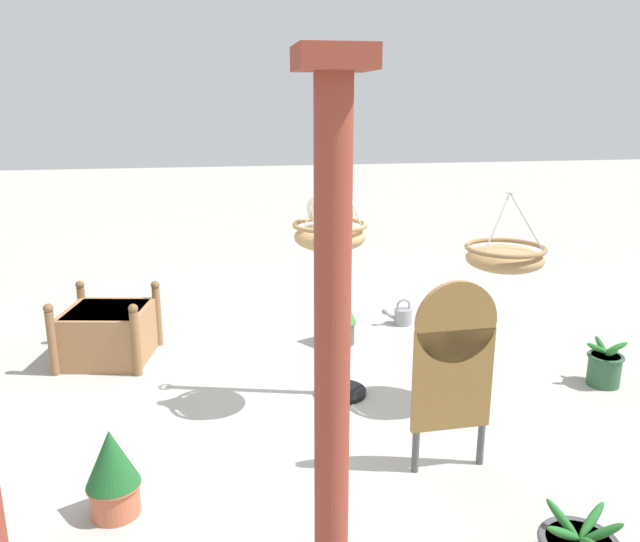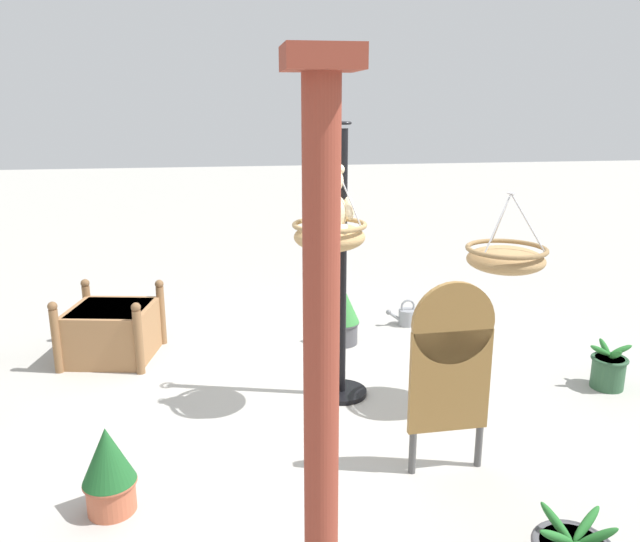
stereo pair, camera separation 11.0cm
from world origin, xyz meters
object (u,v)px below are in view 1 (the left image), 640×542
Objects in this scene: wooden_planter_box at (108,332)px; teddy_bear at (330,205)px; display_pole_central at (341,318)px; watering_can at (402,316)px; hanging_basket_left_high at (505,257)px; potted_plant_bushy_green at (605,366)px; potted_plant_fern_front at (338,313)px; display_sign_board at (454,360)px; hanging_basket_with_teddy at (330,235)px; greenhouse_pillar_far_back at (332,367)px; potted_plant_conical_shrub at (113,472)px.

teddy_bear is at bearing 143.38° from wooden_planter_box.
display_pole_central is 2.00m from watering_can.
potted_plant_bushy_green is at bearing -168.93° from hanging_basket_left_high.
potted_plant_fern_front is (-2.28, -0.02, 0.05)m from wooden_planter_box.
hanging_basket_left_high is 1.15m from display_sign_board.
display_pole_central is at bearing -120.96° from hanging_basket_with_teddy.
display_pole_central is 2.40m from wooden_planter_box.
watering_can is (1.29, -1.82, -0.07)m from potted_plant_bushy_green.
display_pole_central is 1.04m from teddy_bear.
greenhouse_pillar_far_back is 6.32× the size of potted_plant_bushy_green.
hanging_basket_with_teddy is 1.85m from potted_plant_fern_front.
hanging_basket_with_teddy is 1.37m from hanging_basket_left_high.
potted_plant_bushy_green is 1.20× the size of watering_can.
potted_plant_bushy_green is (-2.12, 1.39, -0.16)m from potted_plant_fern_front.
potted_plant_bushy_green is 0.31× the size of display_sign_board.
potted_plant_bushy_green is at bearing 162.67° from wooden_planter_box.
display_pole_central reaches higher than wooden_planter_box.
potted_plant_bushy_green is at bearing -164.46° from potted_plant_conical_shrub.
wooden_planter_box reaches higher than potted_plant_conical_shrub.
wooden_planter_box is (3.26, -1.60, -1.00)m from hanging_basket_left_high.
display_sign_board is (-2.18, -0.12, 0.51)m from potted_plant_conical_shrub.
greenhouse_pillar_far_back is 3.87m from wooden_planter_box.
display_pole_central is 1.32m from display_sign_board.
greenhouse_pillar_far_back is 2.71× the size of wooden_planter_box.
display_pole_central is 2.40m from greenhouse_pillar_far_back.
potted_plant_conical_shrub reaches higher than potted_plant_bushy_green.
hanging_basket_left_high is 1.48× the size of potted_plant_bushy_green.
potted_plant_conical_shrub is at bearing 38.55° from display_pole_central.
hanging_basket_with_teddy reaches higher than hanging_basket_left_high.
display_sign_board reaches higher than watering_can.
wooden_planter_box is 1.74× the size of potted_plant_conical_shrub.
hanging_basket_with_teddy is at bearing 59.04° from display_pole_central.
teddy_bear is at bearing 1.12° from potted_plant_bushy_green.
potted_plant_bushy_green is 2.23m from watering_can.
teddy_bear is at bearing -145.15° from potted_plant_conical_shrub.
teddy_bear is 1.45m from display_sign_board.
hanging_basket_with_teddy is at bearing -144.55° from potted_plant_conical_shrub.
potted_plant_bushy_green is (-1.15, -0.22, -1.10)m from hanging_basket_left_high.
hanging_basket_with_teddy is 2.22m from potted_plant_conical_shrub.
greenhouse_pillar_far_back is 7.59× the size of watering_can.
hanging_basket_with_teddy is at bearing 0.56° from potted_plant_bushy_green.
potted_plant_bushy_green is (-2.49, -0.02, -1.29)m from hanging_basket_with_teddy.
potted_plant_fern_front is (-0.37, -1.42, -1.13)m from hanging_basket_with_teddy.
wooden_planter_box is 2.80× the size of watering_can.
potted_plant_bushy_green is 2.19m from display_sign_board.
wooden_planter_box reaches higher than watering_can.
teddy_bear is 0.20× the size of greenhouse_pillar_far_back.
greenhouse_pillar_far_back is 1.98× the size of display_sign_board.
hanging_basket_left_high reaches higher than display_sign_board.
display_pole_central reaches higher than watering_can.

